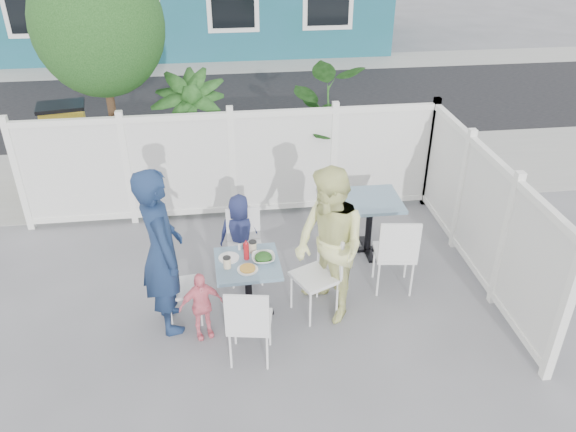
{
  "coord_description": "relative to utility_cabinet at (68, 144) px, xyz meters",
  "views": [
    {
      "loc": [
        -0.04,
        -4.85,
        4.19
      ],
      "look_at": [
        0.65,
        0.51,
        1.04
      ],
      "focal_mm": 35.0,
      "sensor_mm": 36.0,
      "label": 1
    }
  ],
  "objects": [
    {
      "name": "salad_bowl",
      "position": [
        2.84,
        -3.88,
        0.15
      ],
      "size": [
        0.25,
        0.25,
        0.06
      ],
      "primitive_type": "imported",
      "color": "white",
      "rests_on": "main_table"
    },
    {
      "name": "pepper_shaker",
      "position": [
        2.65,
        -3.62,
        0.15
      ],
      "size": [
        0.03,
        0.03,
        0.07
      ],
      "primitive_type": "cylinder",
      "color": "black",
      "rests_on": "main_table"
    },
    {
      "name": "far_sidewalk",
      "position": [
        2.51,
        6.6,
        -0.6
      ],
      "size": [
        24.0,
        1.6,
        0.01
      ],
      "primitive_type": "cube",
      "color": "gray",
      "rests_on": "ground"
    },
    {
      "name": "main_table",
      "position": [
        2.67,
        -3.89,
        -0.04
      ],
      "size": [
        0.72,
        0.72,
        0.73
      ],
      "rotation": [
        0.0,
        0.0,
        0.04
      ],
      "color": "#476F8B",
      "rests_on": "ground"
    },
    {
      "name": "chair_spare",
      "position": [
        4.4,
        -3.66,
        -0.02
      ],
      "size": [
        0.51,
        0.5,
        1.01
      ],
      "rotation": [
        0.0,
        0.0,
        -0.13
      ],
      "color": "white",
      "rests_on": "ground"
    },
    {
      "name": "plate_side",
      "position": [
        2.48,
        -3.79,
        0.13
      ],
      "size": [
        0.23,
        0.23,
        0.02
      ],
      "primitive_type": "cylinder",
      "color": "white",
      "rests_on": "main_table"
    },
    {
      "name": "spare_table",
      "position": [
        4.32,
        -2.77,
        0.0
      ],
      "size": [
        0.75,
        0.75,
        0.79
      ],
      "rotation": [
        0.0,
        0.0,
        -0.01
      ],
      "color": "#476F8B",
      "rests_on": "ground"
    },
    {
      "name": "coffee_cup_b",
      "position": [
        2.74,
        -3.7,
        0.18
      ],
      "size": [
        0.08,
        0.08,
        0.12
      ],
      "primitive_type": "cylinder",
      "color": "beige",
      "rests_on": "main_table"
    },
    {
      "name": "ground",
      "position": [
        2.51,
        -4.0,
        -0.61
      ],
      "size": [
        80.0,
        80.0,
        0.0
      ],
      "primitive_type": "plane",
      "color": "slate"
    },
    {
      "name": "tree",
      "position": [
        0.91,
        -0.7,
        1.98
      ],
      "size": [
        1.8,
        1.62,
        3.59
      ],
      "color": "#382316",
      "rests_on": "ground"
    },
    {
      "name": "woman",
      "position": [
        3.55,
        -3.94,
        0.28
      ],
      "size": [
        0.96,
        1.06,
        1.78
      ],
      "primitive_type": "imported",
      "rotation": [
        0.0,
        0.0,
        -1.17
      ],
      "color": "#DEE44A",
      "rests_on": "ground"
    },
    {
      "name": "utility_cabinet",
      "position": [
        0.0,
        0.0,
        0.0
      ],
      "size": [
        0.73,
        0.57,
        1.22
      ],
      "primitive_type": "cube",
      "rotation": [
        0.0,
        0.0,
        0.17
      ],
      "color": "gold",
      "rests_on": "ground"
    },
    {
      "name": "chair_left",
      "position": [
        1.88,
        -3.86,
        -0.1
      ],
      "size": [
        0.43,
        0.44,
        0.87
      ],
      "rotation": [
        0.0,
        0.0,
        -1.46
      ],
      "color": "white",
      "rests_on": "ground"
    },
    {
      "name": "potted_shrub_b",
      "position": [
        4.07,
        -1.0,
        0.32
      ],
      "size": [
        2.2,
        2.22,
        1.87
      ],
      "primitive_type": "imported",
      "rotation": [
        0.0,
        0.0,
        2.29
      ],
      "color": "#143812",
      "rests_on": "ground"
    },
    {
      "name": "fence_right",
      "position": [
        5.51,
        -3.4,
        0.18
      ],
      "size": [
        0.08,
        3.66,
        1.6
      ],
      "rotation": [
        0.0,
        0.0,
        1.57
      ],
      "color": "white",
      "rests_on": "ground"
    },
    {
      "name": "chair_back",
      "position": [
        2.68,
        -3.12,
        -0.08
      ],
      "size": [
        0.42,
        0.41,
        0.9
      ],
      "rotation": [
        0.0,
        0.0,
        3.18
      ],
      "color": "white",
      "rests_on": "ground"
    },
    {
      "name": "fence_back",
      "position": [
        2.61,
        -1.6,
        0.18
      ],
      "size": [
        5.86,
        0.08,
        1.6
      ],
      "color": "white",
      "rests_on": "ground"
    },
    {
      "name": "ketchup_bottle",
      "position": [
        2.67,
        -3.82,
        0.22
      ],
      "size": [
        0.06,
        0.06,
        0.19
      ],
      "primitive_type": "cylinder",
      "color": "#AA131A",
      "rests_on": "main_table"
    },
    {
      "name": "boy",
      "position": [
        2.63,
        -2.99,
        -0.08
      ],
      "size": [
        0.53,
        0.36,
        1.05
      ],
      "primitive_type": "imported",
      "rotation": [
        0.0,
        0.0,
        3.09
      ],
      "color": "#1D244D",
      "rests_on": "ground"
    },
    {
      "name": "near_sidewalk",
      "position": [
        2.51,
        -0.2,
        -0.6
      ],
      "size": [
        24.0,
        2.6,
        0.01
      ],
      "primitive_type": "cube",
      "color": "gray",
      "rests_on": "ground"
    },
    {
      "name": "salt_shaker",
      "position": [
        2.6,
        -3.64,
        0.15
      ],
      "size": [
        0.03,
        0.03,
        0.07
      ],
      "primitive_type": "cylinder",
      "color": "white",
      "rests_on": "main_table"
    },
    {
      "name": "street",
      "position": [
        2.51,
        3.5,
        -0.61
      ],
      "size": [
        24.0,
        5.0,
        0.01
      ],
      "primitive_type": "cube",
      "color": "black",
      "rests_on": "ground"
    },
    {
      "name": "plate_main",
      "position": [
        2.66,
        -4.03,
        0.13
      ],
      "size": [
        0.22,
        0.22,
        0.01
      ],
      "primitive_type": "cylinder",
      "color": "white",
      "rests_on": "main_table"
    },
    {
      "name": "chair_near",
      "position": [
        2.63,
        -4.62,
        -0.06
      ],
      "size": [
        0.49,
        0.48,
        0.94
      ],
      "rotation": [
        0.0,
        0.0,
        -0.17
      ],
      "color": "white",
      "rests_on": "ground"
    },
    {
      "name": "coffee_cup_a",
      "position": [
        2.45,
        -3.96,
        0.18
      ],
      "size": [
        0.08,
        0.08,
        0.12
      ],
      "primitive_type": "cylinder",
      "color": "beige",
      "rests_on": "main_table"
    },
    {
      "name": "toddler",
      "position": [
        2.15,
        -4.15,
        -0.21
      ],
      "size": [
        0.51,
        0.32,
        0.81
      ],
      "primitive_type": "imported",
      "rotation": [
        0.0,
        0.0,
        0.27
      ],
      "color": "pink",
      "rests_on": "ground"
    },
    {
      "name": "man",
      "position": [
        1.79,
        -3.9,
        0.34
      ],
      "size": [
        0.62,
        0.79,
        1.89
      ],
      "primitive_type": "imported",
      "rotation": [
        0.0,
        0.0,
        1.84
      ],
      "color": "navy",
      "rests_on": "ground"
    },
    {
      "name": "chair_right",
      "position": [
        3.48,
        -3.88,
        -0.03
      ],
      "size": [
        0.58,
        0.59,
        0.99
      ],
      "rotation": [
        0.0,
        0.0,
        2.01
      ],
      "color": "white",
      "rests_on": "ground"
    },
    {
      "name": "potted_shrub_a",
      "position": [
        2.03,
        -0.9,
        0.36
      ],
      "size": [
        1.23,
        1.23,
        1.94
      ],
      "primitive_type": "imported",
      "rotation": [
        0.0,
        0.0,
        6.14
      ],
      "color": "#143812",
      "rests_on": "ground"
    }
  ]
}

